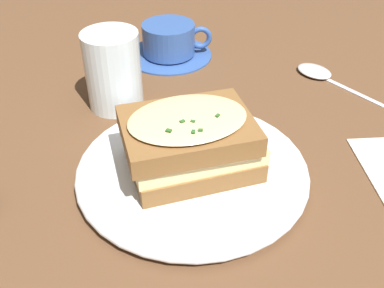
% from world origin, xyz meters
% --- Properties ---
extents(ground_plane, '(2.40, 2.40, 0.00)m').
position_xyz_m(ground_plane, '(0.00, 0.00, 0.00)').
color(ground_plane, brown).
extents(dinner_plate, '(0.27, 0.27, 0.02)m').
position_xyz_m(dinner_plate, '(0.02, 0.00, 0.01)').
color(dinner_plate, white).
rests_on(dinner_plate, ground_plane).
extents(sandwich, '(0.14, 0.17, 0.08)m').
position_xyz_m(sandwich, '(0.01, 0.00, 0.05)').
color(sandwich, brown).
rests_on(sandwich, dinner_plate).
extents(teacup_with_saucer, '(0.15, 0.15, 0.06)m').
position_xyz_m(teacup_with_saucer, '(0.34, 0.03, 0.03)').
color(teacup_with_saucer, '#33569E').
rests_on(teacup_with_saucer, ground_plane).
extents(water_glass, '(0.08, 0.08, 0.11)m').
position_xyz_m(water_glass, '(0.18, 0.11, 0.06)').
color(water_glass, silver).
rests_on(water_glass, ground_plane).
extents(spoon, '(0.15, 0.12, 0.01)m').
position_xyz_m(spoon, '(0.26, -0.21, 0.00)').
color(spoon, silver).
rests_on(spoon, ground_plane).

